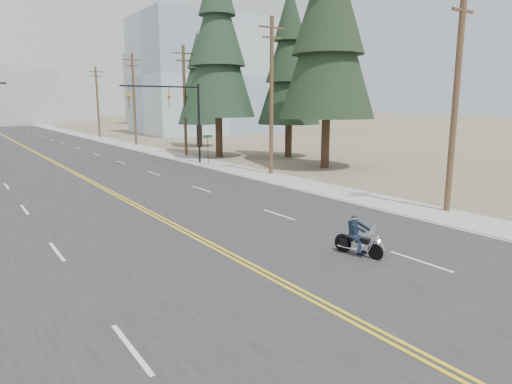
% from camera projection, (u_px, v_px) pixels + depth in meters
% --- Properties ---
extents(ground_plane, '(400.00, 400.00, 0.00)m').
position_uv_depth(ground_plane, '(432.00, 363.00, 9.43)').
color(ground_plane, '#776D56').
rests_on(ground_plane, ground).
extents(road, '(20.00, 200.00, 0.01)m').
position_uv_depth(road, '(13.00, 140.00, 66.40)').
color(road, '#303033').
rests_on(road, ground).
extents(sidewalk_right, '(3.00, 200.00, 0.01)m').
position_uv_depth(sidewalk_right, '(94.00, 137.00, 72.71)').
color(sidewalk_right, '#A5A5A0').
rests_on(sidewalk_right, ground).
extents(traffic_mast_right, '(7.10, 0.26, 7.00)m').
position_uv_depth(traffic_mast_right, '(178.00, 108.00, 39.46)').
color(traffic_mast_right, black).
rests_on(traffic_mast_right, ground).
extents(street_sign, '(0.90, 0.06, 2.62)m').
position_uv_depth(street_sign, '(208.00, 145.00, 39.44)').
color(street_sign, black).
rests_on(street_sign, ground).
extents(utility_pole_a, '(2.20, 0.30, 11.00)m').
position_uv_depth(utility_pole_a, '(456.00, 94.00, 21.72)').
color(utility_pole_a, brown).
rests_on(utility_pole_a, ground).
extents(utility_pole_b, '(2.20, 0.30, 11.50)m').
position_uv_depth(utility_pole_b, '(272.00, 94.00, 33.88)').
color(utility_pole_b, brown).
rests_on(utility_pole_b, ground).
extents(utility_pole_c, '(2.20, 0.30, 11.00)m').
position_uv_depth(utility_pole_c, '(185.00, 99.00, 46.13)').
color(utility_pole_c, brown).
rests_on(utility_pole_c, ground).
extents(utility_pole_d, '(2.20, 0.30, 11.50)m').
position_uv_depth(utility_pole_d, '(134.00, 98.00, 58.29)').
color(utility_pole_d, brown).
rests_on(utility_pole_d, ground).
extents(utility_pole_e, '(2.20, 0.30, 11.00)m').
position_uv_depth(utility_pole_e, '(98.00, 101.00, 72.17)').
color(utility_pole_e, brown).
rests_on(utility_pole_e, ground).
extents(glass_building, '(24.00, 16.00, 20.00)m').
position_uv_depth(glass_building, '(206.00, 77.00, 82.07)').
color(glass_building, '#9EB5CC').
rests_on(glass_building, ground).
extents(haze_bldg_b, '(18.00, 14.00, 14.00)m').
position_uv_depth(haze_bldg_b, '(18.00, 97.00, 114.22)').
color(haze_bldg_b, '#ADB2B7').
rests_on(haze_bldg_b, ground).
extents(haze_bldg_c, '(16.00, 12.00, 18.00)m').
position_uv_depth(haze_bldg_c, '(162.00, 89.00, 119.20)').
color(haze_bldg_c, '#B7BCC6').
rests_on(haze_bldg_c, ground).
extents(haze_bldg_e, '(14.00, 14.00, 12.00)m').
position_uv_depth(haze_bldg_e, '(68.00, 101.00, 144.09)').
color(haze_bldg_e, '#B7BCC6').
rests_on(haze_bldg_e, ground).
extents(motorcyclist, '(1.19, 1.97, 1.43)m').
position_uv_depth(motorcyclist, '(360.00, 236.00, 15.95)').
color(motorcyclist, black).
rests_on(motorcyclist, ground).
extents(conifer_near, '(7.75, 7.75, 20.51)m').
position_uv_depth(conifer_near, '(329.00, 20.00, 35.98)').
color(conifer_near, '#382619').
rests_on(conifer_near, ground).
extents(conifer_mid, '(6.17, 6.17, 16.46)m').
position_uv_depth(conifer_mid, '(290.00, 60.00, 44.20)').
color(conifer_mid, '#382619').
rests_on(conifer_mid, ground).
extents(conifer_tall, '(7.18, 7.18, 19.93)m').
position_uv_depth(conifer_tall, '(218.00, 38.00, 43.86)').
color(conifer_tall, '#382619').
rests_on(conifer_tall, ground).
extents(conifer_far, '(5.19, 5.19, 13.91)m').
position_uv_depth(conifer_far, '(198.00, 81.00, 55.80)').
color(conifer_far, '#382619').
rests_on(conifer_far, ground).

